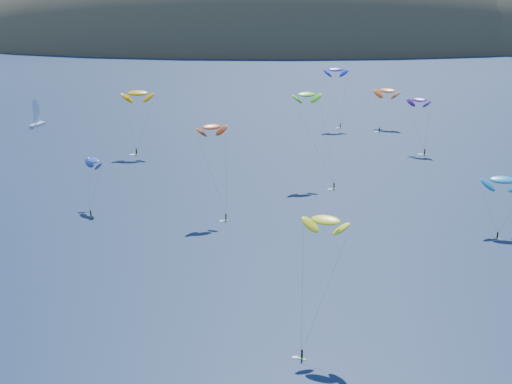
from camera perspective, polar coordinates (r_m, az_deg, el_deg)
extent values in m
ellipsoid|color=#3D3526|center=(638.89, 2.11, 10.96)|extent=(600.00, 300.00, 210.00)
ellipsoid|color=#3D3526|center=(679.25, -11.91, 11.45)|extent=(340.00, 240.00, 120.00)
ellipsoid|color=#3D3526|center=(647.31, 16.75, 10.63)|extent=(320.00, 220.00, 156.00)
cube|color=white|center=(288.51, -17.08, 5.17)|extent=(4.34, 8.08, 0.94)
cylinder|color=white|center=(287.99, -17.15, 6.26)|extent=(0.15, 0.15, 10.95)
cube|color=#95C816|center=(234.62, -9.54, 2.97)|extent=(1.65, 0.59, 0.09)
cylinder|color=black|center=(234.37, -9.55, 3.21)|extent=(0.38, 0.38, 1.73)
sphere|color=#8C6047|center=(234.14, -9.57, 3.45)|extent=(0.29, 0.29, 0.29)
ellipsoid|color=#E59B00|center=(235.05, -9.45, 7.82)|extent=(10.40, 5.45, 5.62)
cube|color=#95C816|center=(112.35, 3.69, -13.17)|extent=(1.32, 0.86, 0.07)
cylinder|color=black|center=(111.95, 3.70, -12.81)|extent=(0.30, 0.30, 1.36)
sphere|color=#8C6047|center=(111.55, 3.70, -12.46)|extent=(0.23, 0.23, 0.23)
ellipsoid|color=#FDFD20|center=(112.59, 5.59, -2.25)|extent=(8.10, 6.14, 4.10)
cube|color=#95C816|center=(195.73, 6.25, 0.25)|extent=(1.46, 0.78, 0.08)
cylinder|color=black|center=(195.48, 6.26, 0.50)|extent=(0.33, 0.33, 1.50)
sphere|color=#8C6047|center=(195.23, 6.27, 0.75)|extent=(0.25, 0.25, 0.25)
ellipsoid|color=#61E127|center=(201.07, 4.07, 7.80)|extent=(8.81, 5.86, 4.51)
cube|color=#95C816|center=(273.64, 6.75, 5.12)|extent=(1.45, 0.56, 0.08)
cylinder|color=black|center=(273.46, 6.76, 5.30)|extent=(0.33, 0.33, 1.51)
sphere|color=#8C6047|center=(273.28, 6.76, 5.48)|extent=(0.25, 0.25, 0.25)
ellipsoid|color=#1429C0|center=(274.34, 6.41, 9.72)|extent=(9.56, 5.23, 5.10)
cube|color=#95C816|center=(167.36, 18.72, -3.56)|extent=(1.34, 0.65, 0.07)
cylinder|color=black|center=(167.09, 18.75, -3.31)|extent=(0.30, 0.30, 1.37)
sphere|color=#8C6047|center=(166.82, 18.77, -3.05)|extent=(0.23, 0.23, 0.23)
ellipsoid|color=#0D7DB8|center=(170.51, 19.14, 0.93)|extent=(9.79, 6.17, 5.06)
cube|color=#95C816|center=(237.58, 13.33, 2.92)|extent=(1.58, 1.20, 0.09)
cylinder|color=black|center=(237.35, 13.35, 3.15)|extent=(0.37, 0.37, 1.68)
sphere|color=#8C6047|center=(237.12, 13.36, 3.38)|extent=(0.28, 0.28, 0.28)
ellipsoid|color=#47127D|center=(240.95, 12.92, 7.21)|extent=(8.66, 7.21, 4.41)
cube|color=#95C816|center=(170.28, -2.42, -2.27)|extent=(1.36, 0.89, 0.07)
cylinder|color=black|center=(170.00, -2.42, -2.01)|extent=(0.31, 0.31, 1.41)
sphere|color=#8C6047|center=(169.74, -2.43, -1.75)|extent=(0.24, 0.24, 0.24)
ellipsoid|color=#CB4519|center=(171.13, -3.59, 5.23)|extent=(8.20, 6.19, 4.15)
cube|color=#95C816|center=(177.11, -13.06, -1.94)|extent=(1.07, 1.22, 0.07)
cylinder|color=black|center=(176.85, -13.08, -1.70)|extent=(0.30, 0.30, 1.35)
sphere|color=#8C6047|center=(176.61, -13.10, -1.46)|extent=(0.23, 0.23, 0.23)
ellipsoid|color=#264297|center=(182.45, -12.87, 2.48)|extent=(6.86, 7.51, 3.90)
cube|color=#95C816|center=(268.27, 9.83, 4.75)|extent=(1.45, 1.12, 0.08)
cylinder|color=black|center=(268.08, 9.84, 4.93)|extent=(0.34, 0.34, 1.55)
sphere|color=#8C6047|center=(267.89, 9.85, 5.12)|extent=(0.26, 0.26, 0.26)
ellipsoid|color=orange|center=(277.36, 10.45, 7.99)|extent=(11.11, 9.39, 5.67)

